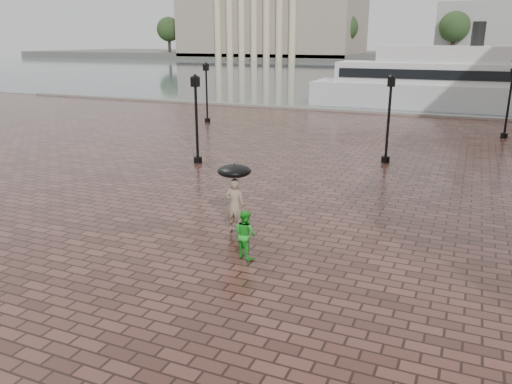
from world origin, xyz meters
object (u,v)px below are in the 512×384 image
adult_pedestrian (235,205)px  ferry_near (440,83)px  street_lamps (323,105)px  child_pedestrian (245,234)px

adult_pedestrian → ferry_near: bearing=-102.6°
street_lamps → child_pedestrian: street_lamps is taller
ferry_near → adult_pedestrian: bearing=-95.7°
adult_pedestrian → ferry_near: size_ratio=0.08×
ferry_near → street_lamps: bearing=-104.3°
street_lamps → adult_pedestrian: size_ratio=11.53×
child_pedestrian → ferry_near: (2.59, 37.78, 1.58)m
adult_pedestrian → child_pedestrian: (1.16, -1.71, -0.20)m
street_lamps → child_pedestrian: size_ratio=14.76×
child_pedestrian → ferry_near: ferry_near is taller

